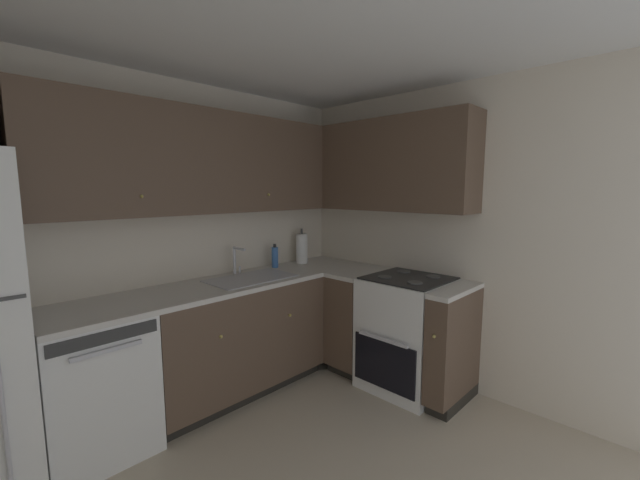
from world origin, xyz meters
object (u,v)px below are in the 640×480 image
soap_bottle (275,257)px  paper_towel_roll (302,248)px  dishwasher (93,384)px  oven_range (407,332)px

soap_bottle → paper_towel_roll: size_ratio=0.63×
dishwasher → oven_range: (2.04, -0.94, 0.02)m
soap_bottle → paper_towel_roll: 0.32m
paper_towel_roll → oven_range: bearing=-82.8°
dishwasher → soap_bottle: (1.58, 0.18, 0.56)m
dishwasher → soap_bottle: soap_bottle is taller
dishwasher → oven_range: size_ratio=0.82×
oven_range → soap_bottle: size_ratio=4.87×
dishwasher → oven_range: bearing=-24.8°
dishwasher → oven_range: oven_range is taller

